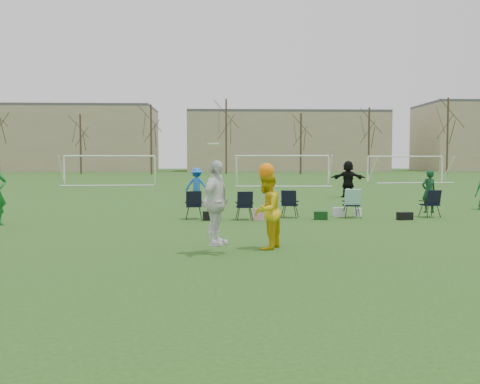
{
  "coord_description": "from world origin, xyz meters",
  "views": [
    {
      "loc": [
        -0.97,
        -10.25,
        1.99
      ],
      "look_at": [
        -0.49,
        2.4,
        1.25
      ],
      "focal_mm": 40.0,
      "sensor_mm": 36.0,
      "label": 1
    }
  ],
  "objects_px": {
    "fielder_blue": "(197,185)",
    "center_contest": "(244,206)",
    "goal_left": "(110,162)",
    "goal_right": "(406,162)",
    "goal_mid": "(283,162)",
    "fielder_black": "(348,179)"
  },
  "relations": [
    {
      "from": "fielder_blue",
      "to": "center_contest",
      "type": "bearing_deg",
      "value": 100.9
    },
    {
      "from": "fielder_blue",
      "to": "fielder_black",
      "type": "height_order",
      "value": "fielder_black"
    },
    {
      "from": "goal_left",
      "to": "goal_right",
      "type": "distance_m",
      "value": 26.31
    },
    {
      "from": "fielder_blue",
      "to": "goal_left",
      "type": "relative_size",
      "value": 0.23
    },
    {
      "from": "center_contest",
      "to": "goal_left",
      "type": "bearing_deg",
      "value": 106.34
    },
    {
      "from": "center_contest",
      "to": "goal_right",
      "type": "relative_size",
      "value": 0.32
    },
    {
      "from": "fielder_blue",
      "to": "center_contest",
      "type": "distance_m",
      "value": 13.93
    },
    {
      "from": "goal_right",
      "to": "goal_left",
      "type": "bearing_deg",
      "value": -179.25
    },
    {
      "from": "fielder_black",
      "to": "center_contest",
      "type": "relative_size",
      "value": 0.85
    },
    {
      "from": "center_contest",
      "to": "goal_left",
      "type": "height_order",
      "value": "goal_left"
    },
    {
      "from": "center_contest",
      "to": "goal_mid",
      "type": "height_order",
      "value": "goal_mid"
    },
    {
      "from": "goal_right",
      "to": "center_contest",
      "type": "bearing_deg",
      "value": -122.22
    },
    {
      "from": "center_contest",
      "to": "fielder_blue",
      "type": "bearing_deg",
      "value": 96.72
    },
    {
      "from": "fielder_blue",
      "to": "fielder_black",
      "type": "bearing_deg",
      "value": -153.36
    },
    {
      "from": "fielder_black",
      "to": "center_contest",
      "type": "height_order",
      "value": "center_contest"
    },
    {
      "from": "fielder_black",
      "to": "goal_left",
      "type": "bearing_deg",
      "value": -32.2
    },
    {
      "from": "fielder_blue",
      "to": "goal_left",
      "type": "height_order",
      "value": "goal_left"
    },
    {
      "from": "goal_mid",
      "to": "goal_right",
      "type": "distance_m",
      "value": 13.42
    },
    {
      "from": "fielder_blue",
      "to": "goal_right",
      "type": "bearing_deg",
      "value": -124.3
    },
    {
      "from": "fielder_blue",
      "to": "center_contest",
      "type": "relative_size",
      "value": 0.7
    },
    {
      "from": "fielder_black",
      "to": "goal_right",
      "type": "relative_size",
      "value": 0.27
    },
    {
      "from": "fielder_black",
      "to": "goal_mid",
      "type": "xyz_separation_m",
      "value": [
        -2.02,
        13.4,
        0.92
      ]
    }
  ]
}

